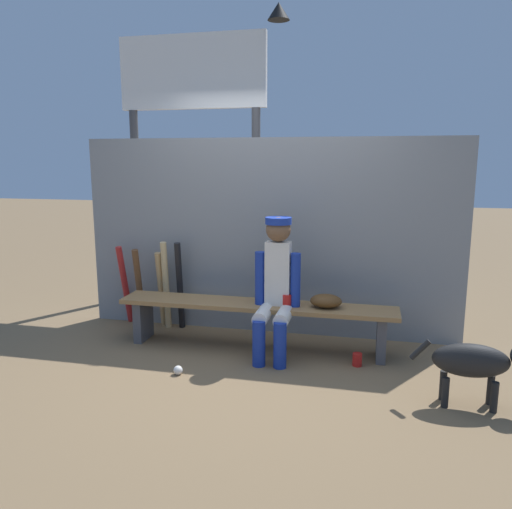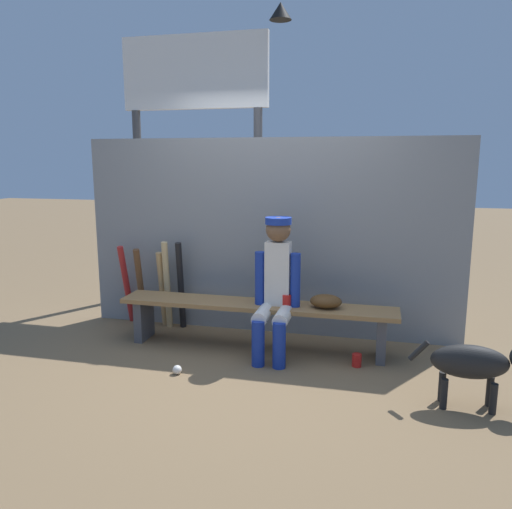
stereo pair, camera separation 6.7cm
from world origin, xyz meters
The scene contains 15 objects.
ground_plane centered at (0.00, 0.00, 0.00)m, with size 30.00×30.00×0.00m, color brown.
chainlink_fence centered at (0.00, 0.50, 0.96)m, with size 3.75×0.03×1.93m, color gray.
dugout_bench centered at (0.00, 0.00, 0.34)m, with size 2.54×0.36×0.43m.
player_seated centered at (0.20, -0.10, 0.66)m, with size 0.41×0.55×1.23m.
baseball_glove centered at (0.63, 0.00, 0.49)m, with size 0.28×0.20×0.12m, color #593819.
bat_aluminum_black centered at (-0.88, 0.36, 0.45)m, with size 0.06×0.06×0.91m, color black.
bat_wood_natural centered at (-1.01, 0.33, 0.46)m, with size 0.06×0.06×0.91m, color tan.
bat_wood_tan centered at (-1.09, 0.38, 0.40)m, with size 0.06×0.06×0.80m, color tan.
bat_wood_dark centered at (-1.31, 0.33, 0.42)m, with size 0.06×0.06×0.84m, color brown.
bat_aluminum_red centered at (-1.50, 0.39, 0.42)m, with size 0.06×0.06×0.86m, color #B22323.
baseball centered at (-0.49, -0.70, 0.04)m, with size 0.07×0.07×0.07m, color white.
cup_on_ground centered at (0.92, -0.20, 0.06)m, with size 0.08×0.08×0.11m, color red.
cup_on_bench centered at (0.29, -0.04, 0.49)m, with size 0.08×0.08×0.11m, color red.
scoreboard centered at (-1.02, 1.44, 2.32)m, with size 2.02×0.27×3.36m.
dog centered at (1.76, -0.74, 0.34)m, with size 0.84×0.20×0.49m.
Camera 2 is at (1.05, -4.30, 1.73)m, focal length 35.44 mm.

